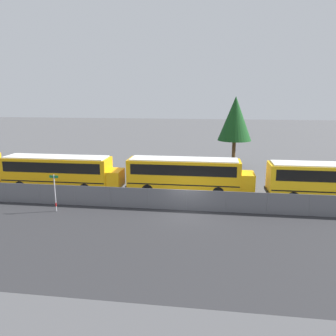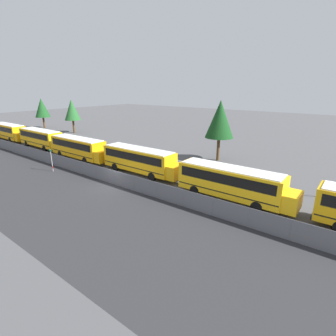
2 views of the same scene
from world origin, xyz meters
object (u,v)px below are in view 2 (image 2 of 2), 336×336
(school_bus_3, at_px, (140,159))
(street_sign, at_px, (52,160))
(tree_2, at_px, (42,108))
(school_bus_4, at_px, (232,181))
(school_bus_2, at_px, (79,147))
(tree_1, at_px, (220,119))
(tree_0, at_px, (72,110))
(school_bus_1, at_px, (41,137))
(school_bus_0, at_px, (9,131))

(school_bus_3, relative_size, street_sign, 3.92)
(tree_2, bearing_deg, school_bus_4, -12.54)
(school_bus_2, xyz_separation_m, street_sign, (2.35, -5.70, -0.37))
(street_sign, xyz_separation_m, tree_1, (14.50, 17.68, 4.48))
(tree_0, relative_size, tree_1, 0.88)
(school_bus_3, height_order, tree_2, tree_2)
(school_bus_1, xyz_separation_m, school_bus_4, (36.24, -0.61, 0.00))
(school_bus_3, relative_size, tree_1, 1.32)
(school_bus_0, bearing_deg, school_bus_3, 0.38)
(tree_1, bearing_deg, school_bus_2, -144.59)
(tree_2, bearing_deg, school_bus_3, -15.09)
(school_bus_3, bearing_deg, school_bus_4, -2.77)
(street_sign, height_order, tree_0, tree_0)
(tree_2, bearing_deg, school_bus_1, -29.28)
(street_sign, distance_m, tree_2, 40.88)
(school_bus_3, bearing_deg, school_bus_0, -179.62)
(school_bus_2, distance_m, tree_1, 21.08)
(school_bus_2, bearing_deg, school_bus_0, 179.38)
(school_bus_4, distance_m, tree_0, 47.79)
(street_sign, distance_m, tree_1, 23.30)
(school_bus_2, bearing_deg, school_bus_4, -0.24)
(street_sign, bearing_deg, school_bus_2, 112.40)
(school_bus_0, relative_size, street_sign, 3.92)
(school_bus_0, bearing_deg, street_sign, -12.67)
(school_bus_1, distance_m, tree_2, 25.46)
(school_bus_1, xyz_separation_m, tree_1, (28.71, 11.47, 4.11))
(school_bus_3, xyz_separation_m, tree_2, (-45.83, 12.36, 3.28))
(tree_2, bearing_deg, tree_1, -1.00)
(school_bus_2, relative_size, tree_2, 1.51)
(school_bus_3, xyz_separation_m, school_bus_4, (12.44, -0.60, 0.00))
(school_bus_4, distance_m, tree_2, 59.79)
(school_bus_2, bearing_deg, street_sign, -67.60)
(school_bus_1, distance_m, tree_0, 16.32)
(street_sign, bearing_deg, school_bus_0, 167.33)
(tree_0, distance_m, tree_2, 12.54)
(school_bus_1, height_order, school_bus_3, same)
(tree_0, bearing_deg, street_sign, -38.80)
(school_bus_4, bearing_deg, school_bus_0, 179.57)
(school_bus_0, relative_size, tree_1, 1.32)
(school_bus_0, height_order, school_bus_2, same)
(school_bus_4, bearing_deg, school_bus_3, 177.23)
(school_bus_0, height_order, school_bus_1, same)
(tree_0, bearing_deg, school_bus_4, -16.39)
(school_bus_0, bearing_deg, school_bus_1, 1.16)
(school_bus_1, bearing_deg, school_bus_4, -0.97)
(tree_0, bearing_deg, tree_1, -2.06)
(school_bus_4, relative_size, street_sign, 3.92)
(street_sign, relative_size, tree_1, 0.34)
(school_bus_3, bearing_deg, street_sign, -147.13)
(school_bus_4, xyz_separation_m, tree_2, (-58.27, 12.96, 3.28))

